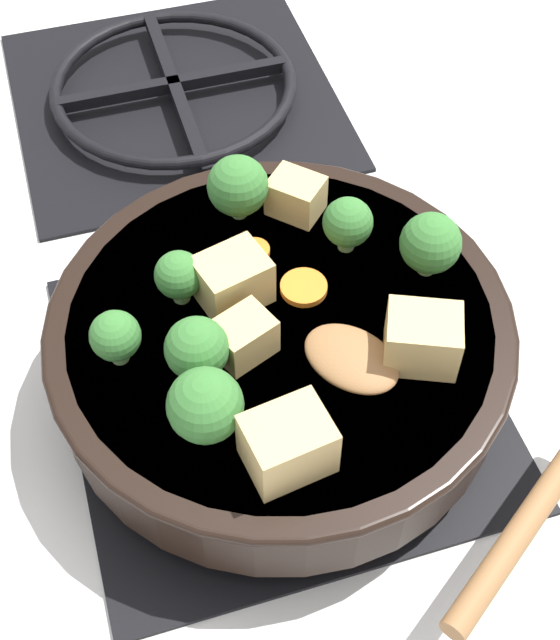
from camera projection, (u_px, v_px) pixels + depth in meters
The scene contains 19 objects.
ground_plane at pixel (280, 389), 0.68m from camera, with size 2.40×2.40×0.00m, color silver.
front_burner_grate at pixel (280, 380), 0.67m from camera, with size 0.31×0.31×0.03m.
rear_burner_grate at pixel (174, 91), 0.88m from camera, with size 0.31×0.31×0.03m.
skillet_pan at pixel (278, 343), 0.63m from camera, with size 0.41×0.33×0.06m.
wooden_spoon at pixel (458, 425), 0.55m from camera, with size 0.22×0.23×0.02m.
tofu_cube_center_large at pixel (244, 337), 0.58m from camera, with size 0.04×0.03×0.03m, color #DBB770.
tofu_cube_near_handle at pixel (233, 280), 0.61m from camera, with size 0.05×0.04×0.04m, color #DBB770.
tofu_cube_east_chunk at pixel (288, 444), 0.53m from camera, with size 0.05×0.04×0.04m, color #DBB770.
tofu_cube_west_chunk at pixel (422, 339), 0.57m from camera, with size 0.05×0.04×0.04m, color #DBB770.
tofu_cube_back_piece at pixel (296, 196), 0.66m from camera, with size 0.04×0.03×0.03m, color #DBB770.
broccoli_floret_near_spoon at pixel (237, 186), 0.65m from camera, with size 0.05×0.05×0.05m.
broccoli_floret_center_top at pixel (116, 337), 0.57m from camera, with size 0.03×0.03×0.04m.
broccoli_floret_east_rim at pixel (179, 276), 0.60m from camera, with size 0.03×0.03×0.04m.
broccoli_floret_west_rim at pixel (348, 223), 0.63m from camera, with size 0.04×0.04×0.04m.
broccoli_floret_north_edge at pixel (430, 244), 0.61m from camera, with size 0.04×0.04×0.05m.
broccoli_floret_south_cluster at pixel (197, 349), 0.56m from camera, with size 0.04×0.04×0.05m.
broccoli_floret_mid_floret at pixel (205, 406), 0.53m from camera, with size 0.05×0.05×0.05m.
carrot_slice_orange_thin at pixel (304, 287), 0.62m from camera, with size 0.03×0.03×0.01m, color orange.
carrot_slice_near_center at pixel (258, 250), 0.65m from camera, with size 0.02×0.02×0.01m, color orange.
Camera 1 is at (-0.11, -0.36, 0.57)m, focal length 50.00 mm.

